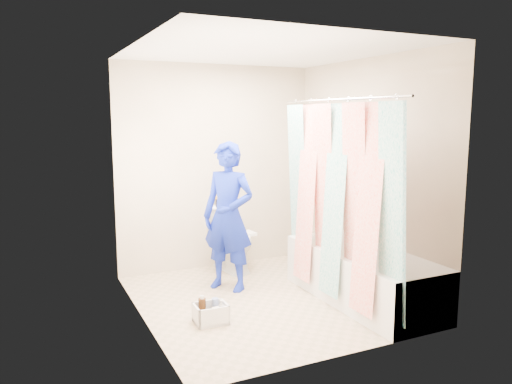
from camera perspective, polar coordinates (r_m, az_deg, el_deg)
name	(u,v)px	position (r m, az deg, el deg)	size (l,w,h in m)	color
floor	(265,300)	(5.06, 1.05, -12.20)	(2.60, 2.60, 0.00)	tan
ceiling	(266,50)	(4.77, 1.13, 15.87)	(2.40, 2.60, 0.02)	white
wall_back	(217,167)	(5.95, -4.49, 2.83)	(2.40, 0.02, 2.40)	beige
wall_front	(345,200)	(3.66, 10.18, -0.94)	(2.40, 0.02, 2.40)	beige
wall_left	(140,187)	(4.37, -13.14, 0.52)	(0.02, 2.60, 2.40)	beige
wall_right	(367,174)	(5.40, 12.57, 2.06)	(0.02, 2.60, 2.40)	beige
bathtub	(362,274)	(5.06, 12.03, -9.19)	(0.70, 1.75, 0.50)	silver
curtain_rod	(338,100)	(4.63, 9.39, 10.38)	(0.02, 0.02, 1.90)	silver
shower_curtain	(336,201)	(4.69, 9.11, -1.04)	(0.06, 1.75, 1.80)	white
toilet	(231,238)	(5.92, -2.87, -5.29)	(0.42, 0.74, 0.75)	silver
tank_lid	(236,235)	(5.80, -2.32, -4.92)	(0.46, 0.20, 0.04)	white
tank_internals	(220,206)	(6.00, -4.15, -1.56)	(0.18, 0.06, 0.25)	black
plumber	(228,216)	(5.18, -3.19, -2.81)	(0.56, 0.37, 1.55)	#1039A3
cleaning_caddy	(212,314)	(4.53, -5.08, -13.70)	(0.29, 0.24, 0.22)	silver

